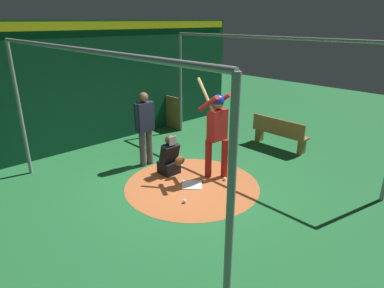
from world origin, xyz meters
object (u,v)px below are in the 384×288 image
Objects in this scene: baseball_0 at (182,166)px; baseball_2 at (225,179)px; umpire at (145,125)px; bat_rack at (170,113)px; batter at (217,128)px; catcher at (170,159)px; home_plate at (192,185)px; baseball_1 at (184,201)px; bench at (279,133)px.

baseball_2 is at bearing 11.47° from baseball_0.
bat_rack is (-1.98, 2.38, -0.53)m from umpire.
umpire is 2.26m from baseball_2.
batter reaches higher than umpire.
umpire is at bearing -173.08° from catcher.
bat_rack is 3.32m from baseball_0.
baseball_1 reaches higher than home_plate.
home_plate is 5.68× the size of baseball_2.
umpire is 1.32m from baseball_0.
baseball_0 is at bearing 100.05° from catcher.
baseball_2 is (3.88, -1.64, -0.45)m from bat_rack.
home_plate is 0.26× the size of bench.
bat_rack is (-3.60, 1.64, -0.67)m from batter.
catcher is 12.80× the size of baseball_2.
batter is 4.01m from bat_rack.
baseball_2 is (0.28, 0.00, -1.12)m from batter.
catcher is 0.89× the size of bat_rack.
bench reaches higher than baseball_2.
baseball_0 is at bearing 152.40° from home_plate.
home_plate is at bearing -115.94° from baseball_2.
batter is 2.71m from bench.
catcher reaches higher than baseball_1.
umpire is at bearing -114.86° from bench.
baseball_1 is at bearing -83.25° from bench.
baseball_1 is at bearing -36.28° from bat_rack.
bench is at bearing 76.92° from catcher.
baseball_2 is (1.10, 0.65, -0.33)m from catcher.
baseball_0 is at bearing -106.24° from bench.
home_plate is 0.76m from baseball_1.
baseball_0 is 1.20m from baseball_2.
bat_rack reaches higher than catcher.
baseball_2 reaches higher than home_plate.
baseball_1 is at bearing -27.98° from catcher.
baseball_2 is at bearing 95.05° from baseball_1.
baseball_1 is (0.45, -0.61, 0.03)m from home_plate.
umpire is 24.30× the size of baseball_2.
baseball_0 is at bearing 140.70° from baseball_1.
baseball_2 is (0.35, -2.61, -0.40)m from bench.
bench reaches higher than home_plate.
umpire is 2.31m from baseball_1.
bat_rack is at bearing 145.25° from baseball_0.
baseball_0 is (2.70, -1.87, -0.45)m from bat_rack.
bench is (1.55, 3.35, -0.58)m from umpire.
baseball_0 and baseball_1 have the same top height.
bench is (-0.07, 2.61, -0.72)m from batter.
batter is at bearing 38.03° from catcher.
batter is 2.34× the size of catcher.
umpire is 3.14m from bat_rack.
bat_rack is 0.66× the size of bench.
baseball_1 and baseball_2 have the same top height.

